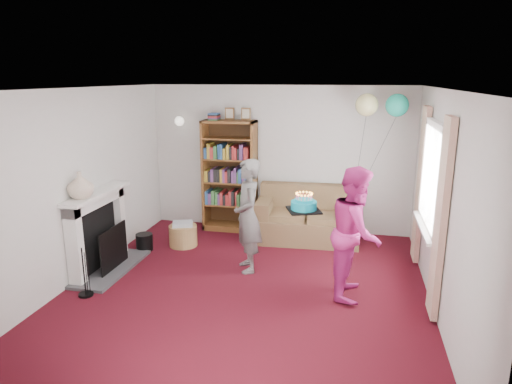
% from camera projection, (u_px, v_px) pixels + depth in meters
% --- Properties ---
extents(ground, '(5.00, 5.00, 0.00)m').
position_uv_depth(ground, '(246.00, 290.00, 5.81)').
color(ground, '#350810').
rests_on(ground, ground).
extents(wall_back, '(4.50, 0.02, 2.50)m').
position_uv_depth(wall_back, '(279.00, 159.00, 7.88)').
color(wall_back, silver).
rests_on(wall_back, ground).
extents(wall_left, '(0.02, 5.00, 2.50)m').
position_uv_depth(wall_left, '(78.00, 186.00, 5.97)').
color(wall_left, silver).
rests_on(wall_left, ground).
extents(wall_right, '(0.02, 5.00, 2.50)m').
position_uv_depth(wall_right, '(444.00, 206.00, 5.03)').
color(wall_right, silver).
rests_on(wall_right, ground).
extents(ceiling, '(4.50, 5.00, 0.01)m').
position_uv_depth(ceiling, '(245.00, 88.00, 5.19)').
color(ceiling, white).
rests_on(ceiling, wall_back).
extents(fireplace, '(0.55, 1.80, 1.12)m').
position_uv_depth(fireplace, '(102.00, 235.00, 6.29)').
color(fireplace, '#3F3F42').
rests_on(fireplace, ground).
extents(window_bay, '(0.14, 2.02, 2.20)m').
position_uv_depth(window_bay, '(430.00, 196.00, 5.63)').
color(window_bay, white).
rests_on(window_bay, ground).
extents(wall_sconce, '(0.16, 0.23, 0.16)m').
position_uv_depth(wall_sconce, '(179.00, 121.00, 7.94)').
color(wall_sconce, gold).
rests_on(wall_sconce, ground).
extents(bookcase, '(0.91, 0.42, 2.13)m').
position_uv_depth(bookcase, '(230.00, 177.00, 7.93)').
color(bookcase, '#472B14').
rests_on(bookcase, ground).
extents(sofa, '(1.66, 0.88, 0.88)m').
position_uv_depth(sofa, '(308.00, 219.00, 7.57)').
color(sofa, brown).
rests_on(sofa, ground).
extents(wicker_basket, '(0.45, 0.45, 0.39)m').
position_uv_depth(wicker_basket, '(183.00, 235.00, 7.28)').
color(wicker_basket, '#9E764A').
rests_on(wicker_basket, ground).
extents(person_striped, '(0.58, 0.68, 1.57)m').
position_uv_depth(person_striped, '(248.00, 216.00, 6.23)').
color(person_striped, black).
rests_on(person_striped, ground).
extents(person_magenta, '(0.66, 0.83, 1.62)m').
position_uv_depth(person_magenta, '(356.00, 232.00, 5.50)').
color(person_magenta, '#C4277D').
rests_on(person_magenta, ground).
extents(birthday_cake, '(0.38, 0.38, 0.22)m').
position_uv_depth(birthday_cake, '(304.00, 205.00, 5.52)').
color(birthday_cake, black).
rests_on(birthday_cake, ground).
extents(balloons, '(0.78, 0.38, 1.73)m').
position_uv_depth(balloons, '(382.00, 105.00, 6.82)').
color(balloons, '#3F3F3F').
rests_on(balloons, ground).
extents(mantel_vase, '(0.41, 0.41, 0.34)m').
position_uv_depth(mantel_vase, '(80.00, 185.00, 5.78)').
color(mantel_vase, beige).
rests_on(mantel_vase, fireplace).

